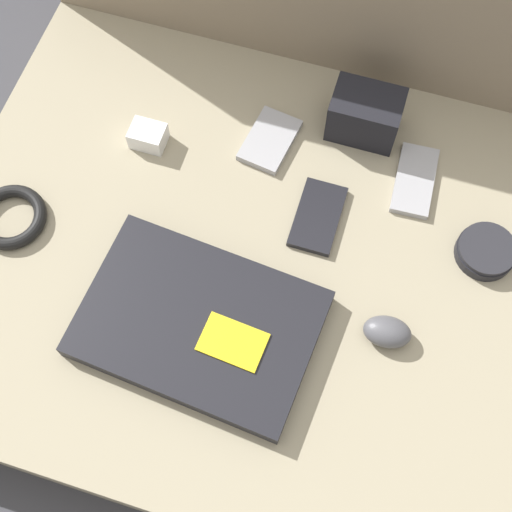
# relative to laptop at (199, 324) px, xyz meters

# --- Properties ---
(ground_plane) EXTENTS (8.00, 8.00, 0.00)m
(ground_plane) POSITION_rel_laptop_xyz_m (0.05, 0.12, -0.15)
(ground_plane) COLOR #38383D
(couch_seat) EXTENTS (0.97, 0.76, 0.13)m
(couch_seat) POSITION_rel_laptop_xyz_m (0.05, 0.12, -0.08)
(couch_seat) COLOR gray
(couch_seat) RESTS_ON ground_plane
(laptop) EXTENTS (0.35, 0.26, 0.03)m
(laptop) POSITION_rel_laptop_xyz_m (0.00, 0.00, 0.00)
(laptop) COLOR black
(laptop) RESTS_ON couch_seat
(computer_mouse) EXTENTS (0.07, 0.05, 0.04)m
(computer_mouse) POSITION_rel_laptop_xyz_m (0.26, 0.07, 0.00)
(computer_mouse) COLOR #4C4C51
(computer_mouse) RESTS_ON couch_seat
(speaker_puck) EXTENTS (0.09, 0.09, 0.03)m
(speaker_puck) POSITION_rel_laptop_xyz_m (0.37, 0.24, -0.00)
(speaker_puck) COLOR black
(speaker_puck) RESTS_ON couch_seat
(phone_silver) EXTENTS (0.09, 0.12, 0.01)m
(phone_silver) POSITION_rel_laptop_xyz_m (0.01, 0.33, -0.01)
(phone_silver) COLOR #99999E
(phone_silver) RESTS_ON couch_seat
(phone_black) EXTENTS (0.07, 0.12, 0.01)m
(phone_black) POSITION_rel_laptop_xyz_m (0.12, 0.22, -0.01)
(phone_black) COLOR black
(phone_black) RESTS_ON couch_seat
(phone_small) EXTENTS (0.07, 0.13, 0.01)m
(phone_small) POSITION_rel_laptop_xyz_m (0.25, 0.33, -0.01)
(phone_small) COLOR #99999E
(phone_small) RESTS_ON couch_seat
(camera_pouch) EXTENTS (0.11, 0.08, 0.08)m
(camera_pouch) POSITION_rel_laptop_xyz_m (0.14, 0.40, 0.03)
(camera_pouch) COLOR black
(camera_pouch) RESTS_ON couch_seat
(charger_brick) EXTENTS (0.06, 0.04, 0.03)m
(charger_brick) POSITION_rel_laptop_xyz_m (-0.18, 0.27, 0.00)
(charger_brick) COLOR silver
(charger_brick) RESTS_ON couch_seat
(cable_coil) EXTENTS (0.11, 0.11, 0.02)m
(cable_coil) POSITION_rel_laptop_xyz_m (-0.33, 0.08, -0.01)
(cable_coil) COLOR black
(cable_coil) RESTS_ON couch_seat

